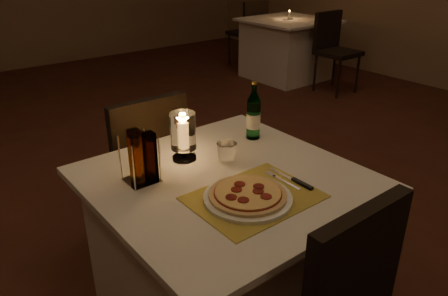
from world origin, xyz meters
TOP-DOWN VIEW (x-y plane):
  - floor at (0.00, 0.00)m, footprint 8.00×10.00m
  - main_table at (-0.26, -0.32)m, footprint 1.00×1.00m
  - chair_far at (-0.26, 0.39)m, footprint 0.42×0.42m
  - placemat at (-0.28, -0.50)m, footprint 0.45×0.34m
  - plate at (-0.31, -0.50)m, footprint 0.32×0.32m
  - pizza at (-0.31, -0.50)m, footprint 0.28×0.28m
  - fork at (-0.12, -0.47)m, footprint 0.02×0.18m
  - knife at (-0.08, -0.53)m, footprint 0.02×0.22m
  - tumbler at (-0.18, -0.21)m, footprint 0.09×0.09m
  - water_bottle at (0.07, -0.09)m, footprint 0.07×0.07m
  - hurricane_candle at (-0.31, -0.08)m, footprint 0.11×0.11m
  - cruet_caddy at (-0.54, -0.15)m, footprint 0.12×0.12m
  - neighbor_table_right at (2.89, 2.39)m, footprint 1.00×1.00m
  - neighbor_chair_ra at (2.89, 1.68)m, footprint 0.42×0.42m
  - neighbor_chair_rb at (2.89, 3.11)m, footprint 0.42×0.42m
  - neighbor_candle_right at (2.89, 2.39)m, footprint 0.03×0.03m

SIDE VIEW (x-z plane):
  - floor at x=0.00m, z-range -0.02..0.00m
  - main_table at x=-0.26m, z-range 0.00..0.74m
  - neighbor_table_right at x=2.89m, z-range 0.00..0.74m
  - chair_far at x=-0.26m, z-range 0.10..1.00m
  - neighbor_chair_ra at x=2.89m, z-range 0.10..1.00m
  - neighbor_chair_rb at x=2.89m, z-range 0.10..1.00m
  - placemat at x=-0.28m, z-range 0.74..0.74m
  - fork at x=-0.12m, z-range 0.74..0.75m
  - knife at x=-0.08m, z-range 0.74..0.76m
  - plate at x=-0.31m, z-range 0.74..0.76m
  - pizza at x=-0.31m, z-range 0.76..0.78m
  - tumbler at x=-0.18m, z-range 0.74..0.83m
  - neighbor_candle_right at x=2.89m, z-range 0.73..0.84m
  - cruet_caddy at x=-0.54m, z-range 0.73..0.94m
  - water_bottle at x=0.07m, z-range 0.71..0.99m
  - hurricane_candle at x=-0.31m, z-range 0.76..0.97m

